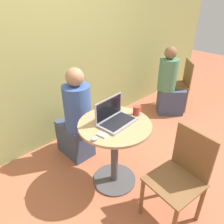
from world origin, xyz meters
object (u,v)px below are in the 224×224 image
(chair_empty, at_px, (180,177))
(person_seated, at_px, (76,122))
(laptop, at_px, (115,118))
(cell_phone, at_px, (102,135))

(chair_empty, height_order, person_seated, person_seated)
(laptop, bearing_deg, chair_empty, -81.83)
(cell_phone, xyz_separation_m, chair_empty, (0.33, -0.60, -0.29))
(cell_phone, xyz_separation_m, person_seated, (0.19, 0.68, -0.26))
(person_seated, bearing_deg, cell_phone, -105.49)
(laptop, height_order, chair_empty, laptop)
(person_seated, bearing_deg, laptop, -86.06)
(laptop, bearing_deg, person_seated, 93.94)
(laptop, distance_m, chair_empty, 0.77)
(chair_empty, relative_size, person_seated, 0.76)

